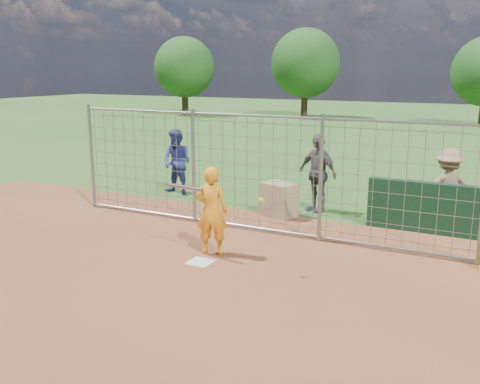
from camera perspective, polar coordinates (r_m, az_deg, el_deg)
The scene contains 11 objects.
ground at distance 10.01m, azimuth -3.66°, elevation -7.17°, with size 100.00×100.00×0.00m, color #2D591E.
infield_dirt at distance 7.81m, azimuth -15.37°, elevation -13.66°, with size 18.00×18.00×0.00m, color brown.
home_plate at distance 9.85m, azimuth -4.26°, elevation -7.46°, with size 0.43×0.43×0.02m, color silver.
dugout_wall at distance 12.09m, azimuth 19.53°, elevation -1.64°, with size 2.60×0.20×1.10m, color #11381E.
batter at distance 10.05m, azimuth -3.06°, elevation -2.01°, with size 0.62×0.41×1.70m, color orange.
bystander_a at distance 15.06m, azimuth -6.72°, elevation 3.19°, with size 0.88×0.69×1.81m, color navy.
bystander_b at distance 13.24m, azimuth 8.24°, elevation 2.01°, with size 1.12×0.47×1.91m, color #55555A.
bystander_c at distance 12.44m, azimuth 21.23°, elevation 0.28°, with size 1.16×0.67×1.79m, color #9B7454.
equipment_bin at distance 12.81m, azimuth 4.18°, elevation -0.80°, with size 0.80×0.55×0.80m, color tan.
equipment_in_play at distance 9.64m, azimuth -4.14°, elevation 0.19°, with size 2.12×0.31×0.11m.
backstop_fence at distance 11.37m, azimuth 1.43°, elevation 1.90°, with size 9.08×0.08×2.60m.
Camera 1 is at (4.87, -8.04, 3.45)m, focal length 40.00 mm.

